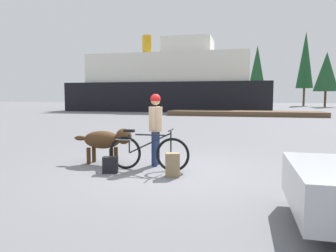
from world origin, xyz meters
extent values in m
plane|color=slate|center=(0.00, 0.00, 0.00)|extent=(160.00, 160.00, 0.00)
torus|color=black|center=(0.18, -0.03, 0.37)|extent=(0.75, 0.06, 0.75)
torus|color=black|center=(-0.92, -0.03, 0.37)|extent=(0.75, 0.06, 0.75)
cube|color=black|center=(-0.32, -0.03, 0.79)|extent=(0.70, 0.03, 0.03)
cube|color=black|center=(-0.34, -0.03, 0.61)|extent=(0.95, 0.03, 0.49)
cylinder|color=black|center=(-0.82, -0.03, 0.58)|extent=(0.03, 0.03, 0.42)
cylinder|color=black|center=(0.14, -0.03, 0.63)|extent=(0.03, 0.03, 0.52)
cube|color=black|center=(-0.82, -0.03, 0.87)|extent=(0.24, 0.10, 0.06)
cylinder|color=black|center=(0.14, -0.03, 0.91)|extent=(0.03, 0.44, 0.03)
cube|color=slate|center=(-0.94, -0.03, 0.67)|extent=(0.36, 0.14, 0.02)
cylinder|color=navy|center=(-0.35, 0.60, 0.41)|extent=(0.14, 0.14, 0.82)
cylinder|color=navy|center=(-0.35, 0.38, 0.41)|extent=(0.14, 0.14, 0.82)
cylinder|color=#D8B28C|center=(-0.35, 0.49, 1.11)|extent=(0.32, 0.32, 0.58)
cylinder|color=#D8B28C|center=(-0.35, 0.71, 1.14)|extent=(0.09, 0.09, 0.51)
cylinder|color=#D8B28C|center=(-0.35, 0.27, 1.14)|extent=(0.09, 0.09, 0.51)
sphere|color=tan|center=(-0.35, 0.49, 1.55)|extent=(0.22, 0.22, 0.22)
sphere|color=red|center=(-0.35, 0.49, 1.58)|extent=(0.24, 0.24, 0.24)
ellipsoid|color=#472D19|center=(-1.67, 0.37, 0.59)|extent=(0.92, 0.50, 0.43)
sphere|color=#472D19|center=(-1.10, 0.37, 0.69)|extent=(0.38, 0.38, 0.38)
ellipsoid|color=#472D19|center=(-2.25, 0.37, 0.61)|extent=(0.32, 0.12, 0.12)
cylinder|color=#472D19|center=(-1.37, 0.51, 0.20)|extent=(0.10, 0.10, 0.40)
cylinder|color=#472D19|center=(-1.37, 0.23, 0.20)|extent=(0.10, 0.10, 0.40)
cylinder|color=#472D19|center=(-1.96, 0.51, 0.20)|extent=(0.10, 0.10, 0.40)
cylinder|color=#472D19|center=(-1.96, 0.23, 0.20)|extent=(0.10, 0.10, 0.40)
cube|color=#8C7251|center=(0.27, -0.45, 0.24)|extent=(0.33, 0.28, 0.49)
cube|color=black|center=(-1.09, -0.46, 0.18)|extent=(0.36, 0.26, 0.35)
cylinder|color=black|center=(3.01, -1.63, 0.32)|extent=(0.64, 0.22, 0.64)
cube|color=brown|center=(1.70, 21.18, 0.20)|extent=(12.96, 2.86, 0.40)
cube|color=black|center=(-6.92, 29.53, 1.60)|extent=(22.62, 7.98, 3.20)
cube|color=silver|center=(-6.92, 29.53, 4.80)|extent=(18.10, 6.71, 3.20)
cube|color=silver|center=(-4.65, 29.53, 7.30)|extent=(5.43, 4.79, 1.80)
cylinder|color=#BF8C19|center=(-9.63, 29.53, 7.60)|extent=(1.10, 1.10, 2.40)
cylinder|color=#4C331E|center=(-7.10, 47.11, 1.73)|extent=(0.46, 0.46, 3.47)
cone|color=#143819|center=(-7.10, 47.11, 6.57)|extent=(4.31, 4.31, 6.21)
cylinder|color=#4C331E|center=(3.66, 49.00, 1.18)|extent=(0.47, 0.47, 2.37)
cone|color=#1E4C28|center=(3.66, 49.00, 6.28)|extent=(3.01, 3.01, 7.82)
cylinder|color=#4C331E|center=(14.00, 47.24, 1.25)|extent=(0.34, 0.34, 2.50)
cone|color=#1E4C28|center=(14.00, 47.24, 5.53)|extent=(3.69, 3.69, 6.05)
cylinder|color=#4C331E|center=(11.93, 53.46, 1.58)|extent=(0.36, 0.36, 3.15)
cone|color=#1E4C28|center=(11.93, 53.46, 8.07)|extent=(2.88, 2.88, 9.84)
camera|label=1|loc=(1.67, -6.62, 1.63)|focal=33.66mm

